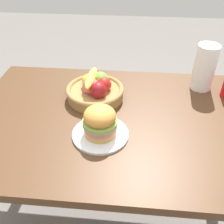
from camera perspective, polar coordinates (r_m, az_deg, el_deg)
name	(u,v)px	position (r m, az deg, el deg)	size (l,w,h in m)	color
ground_plane	(117,210)	(1.75, 1.08, -20.82)	(8.00, 8.00, 0.00)	slate
dining_table	(118,134)	(1.25, 1.42, -4.92)	(1.40, 0.90, 0.75)	#4C301C
plate	(100,134)	(1.09, -2.58, -4.92)	(0.24, 0.24, 0.01)	white
sandwich	(100,121)	(1.04, -2.69, -2.06)	(0.15, 0.15, 0.13)	tan
fruit_basket	(95,89)	(1.29, -3.72, 5.03)	(0.29, 0.29, 0.14)	#9E7542
paper_towel_roll	(204,67)	(1.42, 19.82, 9.28)	(0.11, 0.11, 0.24)	white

